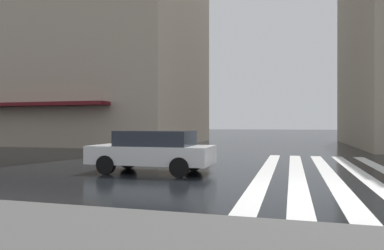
# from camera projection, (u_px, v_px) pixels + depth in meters

# --- Properties ---
(ground_plane) EXTENTS (220.00, 220.00, 0.00)m
(ground_plane) POSITION_uv_depth(u_px,v_px,m) (322.00, 195.00, 8.21)
(ground_plane) COLOR black
(zebra_crossing) EXTENTS (13.00, 4.50, 0.01)m
(zebra_crossing) POSITION_uv_depth(u_px,v_px,m) (328.00, 173.00, 11.93)
(zebra_crossing) COLOR silver
(zebra_crossing) RESTS_ON ground_plane
(haussmann_block_mid) EXTENTS (15.81, 22.06, 22.41)m
(haussmann_block_mid) POSITION_uv_depth(u_px,v_px,m) (73.00, 22.00, 32.61)
(haussmann_block_mid) COLOR tan
(haussmann_block_mid) RESTS_ON ground_plane
(car_white) EXTENTS (1.85, 4.10, 1.41)m
(car_white) POSITION_uv_depth(u_px,v_px,m) (153.00, 150.00, 12.01)
(car_white) COLOR silver
(car_white) RESTS_ON ground_plane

